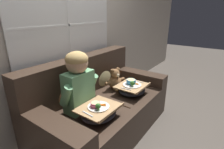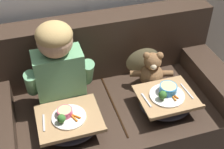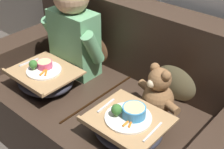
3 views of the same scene
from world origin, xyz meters
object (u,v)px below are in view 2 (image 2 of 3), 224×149
throw_pillow_behind_child (56,68)px  throw_pillow_behind_teddy (141,52)px  teddy_bear (152,72)px  lap_tray_teddy (166,101)px  lap_tray_child (70,123)px  child_figure (58,63)px  couch (109,106)px

throw_pillow_behind_child → throw_pillow_behind_teddy: bearing=0.0°
teddy_bear → lap_tray_teddy: size_ratio=0.83×
throw_pillow_behind_child → lap_tray_child: bearing=-90.1°
throw_pillow_behind_teddy → child_figure: (-0.70, -0.22, 0.20)m
throw_pillow_behind_teddy → child_figure: size_ratio=0.55×
couch → child_figure: child_figure is taller
child_figure → lap_tray_teddy: 0.81m
lap_tray_teddy → lap_tray_child: bearing=-179.9°
throw_pillow_behind_child → couch: bearing=-33.6°
throw_pillow_behind_child → child_figure: 0.30m
throw_pillow_behind_teddy → lap_tray_child: (-0.70, -0.50, -0.10)m
throw_pillow_behind_child → throw_pillow_behind_teddy: throw_pillow_behind_teddy is taller
throw_pillow_behind_child → teddy_bear: bearing=-17.8°
couch → lap_tray_child: 0.48m
throw_pillow_behind_teddy → lap_tray_child: throw_pillow_behind_teddy is taller
throw_pillow_behind_child → teddy_bear: size_ratio=1.11×
child_figure → throw_pillow_behind_teddy: bearing=17.5°
throw_pillow_behind_teddy → child_figure: bearing=-162.5°
child_figure → teddy_bear: child_figure is taller
child_figure → throw_pillow_behind_child: bearing=90.0°
couch → teddy_bear: bearing=1.4°
lap_tray_teddy → child_figure: bearing=158.5°
throw_pillow_behind_teddy → teddy_bear: (-0.00, -0.22, -0.04)m
throw_pillow_behind_child → teddy_bear: 0.74m
throw_pillow_behind_child → lap_tray_child: (-0.00, -0.50, -0.10)m
child_figure → lap_tray_child: (-0.00, -0.28, -0.30)m
lap_tray_child → lap_tray_teddy: (0.70, 0.00, 0.00)m
throw_pillow_behind_child → child_figure: (0.00, -0.22, 0.20)m
teddy_bear → lap_tray_child: bearing=-158.7°
throw_pillow_behind_teddy → lap_tray_teddy: size_ratio=0.93×
throw_pillow_behind_teddy → lap_tray_teddy: 0.51m
lap_tray_child → lap_tray_teddy: size_ratio=1.04×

